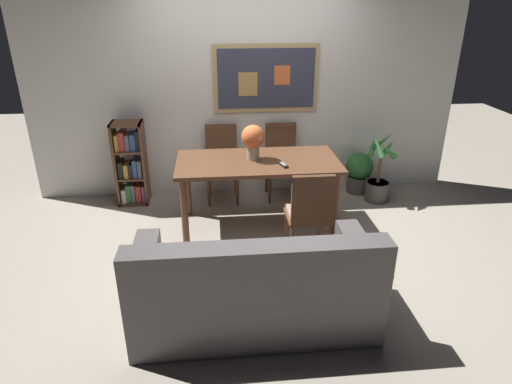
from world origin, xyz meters
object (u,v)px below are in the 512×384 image
at_px(flower_vase, 253,139).
at_px(tv_remote, 283,165).
at_px(dining_chair_far_left, 222,157).
at_px(bookshelf, 131,165).
at_px(dining_chair_far_right, 281,154).
at_px(potted_ivy, 359,172).
at_px(dining_chair_near_right, 310,210).
at_px(dining_table, 258,169).
at_px(leather_couch, 254,289).
at_px(potted_palm, 378,178).

height_order(flower_vase, tv_remote, flower_vase).
xyz_separation_m(dining_chair_far_left, bookshelf, (-1.08, -0.05, -0.05)).
bearing_deg(dining_chair_far_left, dining_chair_far_right, 0.43).
xyz_separation_m(dining_chair_far_left, potted_ivy, (1.74, -0.01, -0.26)).
relative_size(potted_ivy, tv_remote, 3.32).
xyz_separation_m(dining_chair_near_right, flower_vase, (-0.44, 0.80, 0.44)).
xyz_separation_m(dining_table, flower_vase, (-0.04, 0.04, 0.31)).
bearing_deg(bookshelf, leather_couch, -61.90).
distance_m(dining_chair_far_right, potted_palm, 1.22).
distance_m(dining_chair_far_left, tv_remote, 1.17).
bearing_deg(potted_palm, potted_ivy, 118.64).
distance_m(dining_table, potted_ivy, 1.63).
distance_m(dining_table, leather_couch, 1.65).
relative_size(dining_chair_far_right, flower_vase, 2.49).
bearing_deg(leather_couch, bookshelf, 118.10).
bearing_deg(potted_ivy, dining_chair_far_left, 179.74).
bearing_deg(dining_chair_far_right, potted_ivy, -0.76).
xyz_separation_m(bookshelf, flower_vase, (1.40, -0.70, 0.49)).
xyz_separation_m(dining_chair_near_right, potted_palm, (1.13, 1.26, -0.24)).
height_order(dining_table, leather_couch, leather_couch).
bearing_deg(bookshelf, dining_table, -27.27).
xyz_separation_m(dining_table, tv_remote, (0.24, -0.19, 0.11)).
xyz_separation_m(dining_chair_near_right, bookshelf, (-1.84, 1.50, -0.05)).
bearing_deg(dining_chair_far_left, bookshelf, -177.49).
distance_m(leather_couch, bookshelf, 2.66).
relative_size(leather_couch, potted_ivy, 3.34).
height_order(dining_chair_far_right, potted_palm, dining_chair_far_right).
bearing_deg(dining_chair_far_right, potted_palm, -14.02).
xyz_separation_m(dining_chair_far_left, flower_vase, (0.32, -0.75, 0.44)).
distance_m(leather_couch, potted_ivy, 2.86).
height_order(potted_palm, tv_remote, potted_palm).
height_order(bookshelf, tv_remote, bookshelf).
bearing_deg(leather_couch, flower_vase, 84.91).
bearing_deg(potted_palm, tv_remote, -151.66).
bearing_deg(bookshelf, dining_chair_far_left, 2.51).
xyz_separation_m(dining_chair_far_right, dining_chair_near_right, (0.03, -1.55, 0.00)).
relative_size(dining_chair_far_left, tv_remote, 5.62).
height_order(dining_chair_far_left, dining_chair_near_right, same).
bearing_deg(bookshelf, potted_ivy, 0.80).
height_order(leather_couch, bookshelf, bookshelf).
xyz_separation_m(dining_chair_far_left, leather_couch, (0.17, -2.39, -0.23)).
xyz_separation_m(dining_table, bookshelf, (-1.44, 0.74, -0.18)).
xyz_separation_m(dining_chair_far_left, dining_chair_near_right, (0.76, -1.55, 0.00)).
distance_m(potted_palm, flower_vase, 1.78).
relative_size(dining_chair_far_right, potted_ivy, 1.69).
xyz_separation_m(bookshelf, tv_remote, (1.68, -0.93, 0.29)).
bearing_deg(flower_vase, dining_chair_far_left, 113.04).
bearing_deg(leather_couch, dining_table, 83.24).
distance_m(dining_table, dining_chair_far_left, 0.88).
relative_size(dining_chair_far_left, bookshelf, 0.90).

